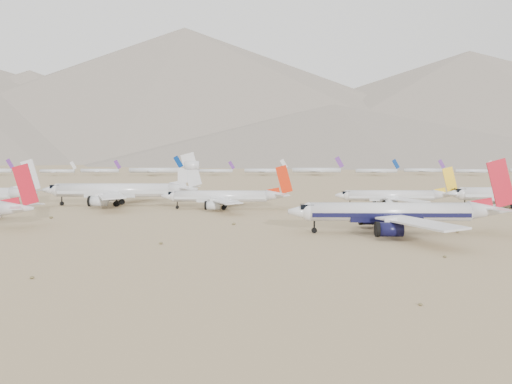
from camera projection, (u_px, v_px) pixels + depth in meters
ground at (357, 233)px, 119.07m from camera, size 7000.00×7000.00×0.00m
main_airliner at (399, 213)px, 119.00m from camera, size 51.12×49.93×18.04m
row2_gold_tail at (395, 196)px, 177.82m from camera, size 41.11×40.20×14.64m
row2_orange_tail at (226, 197)px, 172.27m from camera, size 42.94×42.00×15.32m
row2_white_trijet at (123, 190)px, 183.83m from camera, size 55.84×54.57×19.79m
distant_storage_row at (334, 171)px, 452.89m from camera, size 670.74×56.60×15.66m
mountain_range at (289, 106)px, 1747.16m from camera, size 7354.00×3024.00×470.00m
foothills at (489, 135)px, 1204.29m from camera, size 4637.50×1395.00×155.00m
desert_scrub at (325, 254)px, 92.77m from camera, size 247.37×121.67×0.63m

